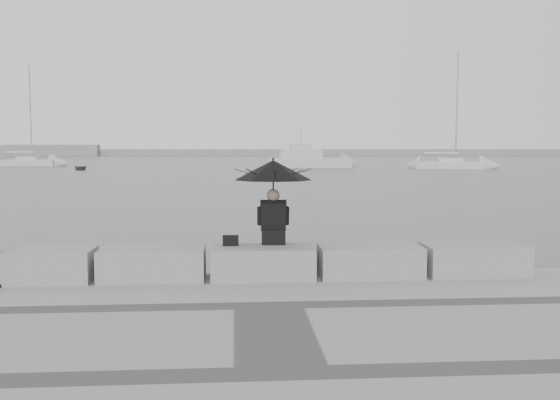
{
  "coord_description": "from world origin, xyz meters",
  "views": [
    {
      "loc": [
        -0.43,
        -10.07,
        2.58
      ],
      "look_at": [
        0.52,
        3.0,
        1.43
      ],
      "focal_mm": 40.0,
      "sensor_mm": 36.0,
      "label": 1
    }
  ],
  "objects": [
    {
      "name": "stone_block_left",
      "position": [
        -1.7,
        -0.45,
        0.75
      ],
      "size": [
        1.6,
        0.8,
        0.5
      ],
      "primitive_type": "cube",
      "color": "slate",
      "rests_on": "promenade"
    },
    {
      "name": "seated_person",
      "position": [
        0.19,
        -0.12,
        2.03
      ],
      "size": [
        1.27,
        1.27,
        1.39
      ],
      "rotation": [
        0.0,
        0.0,
        -0.04
      ],
      "color": "black",
      "rests_on": "stone_block_centre"
    },
    {
      "name": "sailboat_right",
      "position": [
        23.76,
        58.12,
        0.53
      ],
      "size": [
        7.78,
        5.1,
        12.9
      ],
      "rotation": [
        0.0,
        0.0,
        -0.4
      ],
      "color": "#B8B8BB",
      "rests_on": "ground"
    },
    {
      "name": "ground",
      "position": [
        0.0,
        0.0,
        0.0
      ],
      "size": [
        360.0,
        360.0,
        0.0
      ],
      "primitive_type": "plane",
      "color": "#414345",
      "rests_on": "ground"
    },
    {
      "name": "stone_block_far_right",
      "position": [
        3.4,
        -0.45,
        0.75
      ],
      "size": [
        1.6,
        0.8,
        0.5
      ],
      "primitive_type": "cube",
      "color": "slate",
      "rests_on": "promenade"
    },
    {
      "name": "stone_block_right",
      "position": [
        1.7,
        -0.45,
        0.75
      ],
      "size": [
        1.6,
        0.8,
        0.5
      ],
      "primitive_type": "cube",
      "color": "slate",
      "rests_on": "promenade"
    },
    {
      "name": "dinghy",
      "position": [
        -16.89,
        57.8,
        0.24
      ],
      "size": [
        3.02,
        1.61,
        0.49
      ],
      "primitive_type": "imported",
      "rotation": [
        0.0,
        0.0,
        0.14
      ],
      "color": "slate",
      "rests_on": "ground"
    },
    {
      "name": "stone_block_far_left",
      "position": [
        -3.4,
        -0.45,
        0.75
      ],
      "size": [
        1.6,
        0.8,
        0.5
      ],
      "primitive_type": "cube",
      "color": "slate",
      "rests_on": "promenade"
    },
    {
      "name": "distant_landmass",
      "position": [
        -8.14,
        154.51,
        0.9
      ],
      "size": [
        180.0,
        8.0,
        2.8
      ],
      "color": "gray",
      "rests_on": "ground"
    },
    {
      "name": "stone_block_centre",
      "position": [
        0.0,
        -0.45,
        0.75
      ],
      "size": [
        1.6,
        0.8,
        0.5
      ],
      "primitive_type": "cube",
      "color": "slate",
      "rests_on": "promenade"
    },
    {
      "name": "motor_cruiser",
      "position": [
        8.3,
        62.88,
        0.89
      ],
      "size": [
        9.87,
        3.11,
        4.5
      ],
      "rotation": [
        0.0,
        0.0,
        0.03
      ],
      "color": "#B8B8BB",
      "rests_on": "ground"
    },
    {
      "name": "sailboat_left",
      "position": [
        -26.34,
        70.58,
        0.53
      ],
      "size": [
        7.51,
        3.36,
        12.9
      ],
      "rotation": [
        0.0,
        0.0,
        -0.14
      ],
      "color": "#B8B8BB",
      "rests_on": "ground"
    },
    {
      "name": "bag",
      "position": [
        -0.5,
        -0.27,
        1.08
      ],
      "size": [
        0.25,
        0.14,
        0.16
      ],
      "primitive_type": "cube",
      "color": "black",
      "rests_on": "stone_block_centre"
    }
  ]
}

